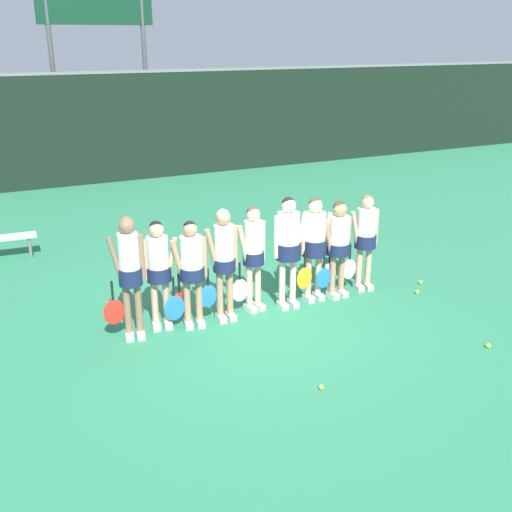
{
  "coord_description": "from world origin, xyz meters",
  "views": [
    {
      "loc": [
        -3.65,
        -7.69,
        4.05
      ],
      "look_at": [
        -0.02,
        -0.01,
        0.92
      ],
      "focal_mm": 42.0,
      "sensor_mm": 36.0,
      "label": 1
    }
  ],
  "objects_px": {
    "tennis_ball_6": "(169,302)",
    "tennis_ball_2": "(421,282)",
    "player_0": "(129,269)",
    "tennis_ball_0": "(417,292)",
    "tennis_ball_5": "(488,346)",
    "tennis_ball_7": "(321,387)",
    "player_4": "(253,251)",
    "scoreboard": "(96,19)",
    "player_8": "(365,235)",
    "player_5": "(289,243)",
    "player_1": "(159,267)",
    "player_6": "(315,240)",
    "player_7": "(338,241)",
    "tennis_ball_3": "(259,278)",
    "player_3": "(224,256)",
    "tennis_ball_4": "(179,287)",
    "player_2": "(191,266)"
  },
  "relations": [
    {
      "from": "tennis_ball_5",
      "to": "tennis_ball_6",
      "type": "height_order",
      "value": "tennis_ball_5"
    },
    {
      "from": "tennis_ball_6",
      "to": "tennis_ball_5",
      "type": "bearing_deg",
      "value": -43.02
    },
    {
      "from": "player_2",
      "to": "player_4",
      "type": "distance_m",
      "value": 1.05
    },
    {
      "from": "tennis_ball_2",
      "to": "player_0",
      "type": "bearing_deg",
      "value": 177.49
    },
    {
      "from": "player_7",
      "to": "tennis_ball_2",
      "type": "distance_m",
      "value": 1.86
    },
    {
      "from": "player_5",
      "to": "tennis_ball_5",
      "type": "distance_m",
      "value": 3.2
    },
    {
      "from": "tennis_ball_0",
      "to": "tennis_ball_3",
      "type": "xyz_separation_m",
      "value": [
        -2.13,
        1.68,
        0.0
      ]
    },
    {
      "from": "tennis_ball_6",
      "to": "tennis_ball_2",
      "type": "bearing_deg",
      "value": -14.76
    },
    {
      "from": "tennis_ball_7",
      "to": "player_6",
      "type": "bearing_deg",
      "value": 61.87
    },
    {
      "from": "player_3",
      "to": "player_4",
      "type": "distance_m",
      "value": 0.55
    },
    {
      "from": "player_5",
      "to": "tennis_ball_6",
      "type": "distance_m",
      "value": 2.16
    },
    {
      "from": "tennis_ball_6",
      "to": "player_6",
      "type": "bearing_deg",
      "value": -20.99
    },
    {
      "from": "tennis_ball_4",
      "to": "scoreboard",
      "type": "bearing_deg",
      "value": 84.45
    },
    {
      "from": "player_6",
      "to": "tennis_ball_2",
      "type": "distance_m",
      "value": 2.25
    },
    {
      "from": "player_0",
      "to": "player_6",
      "type": "xyz_separation_m",
      "value": [
        2.97,
        0.05,
        -0.03
      ]
    },
    {
      "from": "player_8",
      "to": "tennis_ball_6",
      "type": "bearing_deg",
      "value": 173.38
    },
    {
      "from": "tennis_ball_2",
      "to": "tennis_ball_6",
      "type": "bearing_deg",
      "value": 165.24
    },
    {
      "from": "scoreboard",
      "to": "player_3",
      "type": "xyz_separation_m",
      "value": [
        -0.69,
        -11.14,
        -3.49
      ]
    },
    {
      "from": "player_3",
      "to": "tennis_ball_3",
      "type": "height_order",
      "value": "player_3"
    },
    {
      "from": "player_0",
      "to": "player_6",
      "type": "distance_m",
      "value": 2.97
    },
    {
      "from": "player_1",
      "to": "tennis_ball_5",
      "type": "height_order",
      "value": "player_1"
    },
    {
      "from": "player_7",
      "to": "tennis_ball_7",
      "type": "distance_m",
      "value": 2.99
    },
    {
      "from": "scoreboard",
      "to": "player_8",
      "type": "height_order",
      "value": "scoreboard"
    },
    {
      "from": "tennis_ball_4",
      "to": "player_6",
      "type": "bearing_deg",
      "value": -36.14
    },
    {
      "from": "player_0",
      "to": "tennis_ball_0",
      "type": "relative_size",
      "value": 25.61
    },
    {
      "from": "player_7",
      "to": "tennis_ball_5",
      "type": "bearing_deg",
      "value": -73.85
    },
    {
      "from": "player_6",
      "to": "tennis_ball_5",
      "type": "height_order",
      "value": "player_6"
    },
    {
      "from": "tennis_ball_4",
      "to": "tennis_ball_6",
      "type": "height_order",
      "value": "tennis_ball_4"
    },
    {
      "from": "player_5",
      "to": "tennis_ball_3",
      "type": "distance_m",
      "value": 1.56
    },
    {
      "from": "tennis_ball_2",
      "to": "tennis_ball_3",
      "type": "xyz_separation_m",
      "value": [
        -2.46,
        1.37,
        0.0
      ]
    },
    {
      "from": "player_4",
      "to": "player_8",
      "type": "distance_m",
      "value": 2.03
    },
    {
      "from": "tennis_ball_0",
      "to": "player_4",
      "type": "bearing_deg",
      "value": 166.92
    },
    {
      "from": "scoreboard",
      "to": "tennis_ball_5",
      "type": "distance_m",
      "value": 14.43
    },
    {
      "from": "tennis_ball_4",
      "to": "player_4",
      "type": "bearing_deg",
      "value": -58.21
    },
    {
      "from": "player_6",
      "to": "tennis_ball_0",
      "type": "xyz_separation_m",
      "value": [
        1.68,
        -0.57,
        -0.98
      ]
    },
    {
      "from": "tennis_ball_6",
      "to": "tennis_ball_7",
      "type": "bearing_deg",
      "value": -74.07
    },
    {
      "from": "player_2",
      "to": "tennis_ball_7",
      "type": "relative_size",
      "value": 25.11
    },
    {
      "from": "player_1",
      "to": "player_3",
      "type": "distance_m",
      "value": 0.95
    },
    {
      "from": "tennis_ball_5",
      "to": "player_0",
      "type": "bearing_deg",
      "value": 150.88
    },
    {
      "from": "player_5",
      "to": "player_8",
      "type": "bearing_deg",
      "value": 4.45
    },
    {
      "from": "tennis_ball_5",
      "to": "tennis_ball_7",
      "type": "distance_m",
      "value": 2.62
    },
    {
      "from": "player_4",
      "to": "tennis_ball_6",
      "type": "bearing_deg",
      "value": 137.57
    },
    {
      "from": "tennis_ball_3",
      "to": "tennis_ball_6",
      "type": "relative_size",
      "value": 1.09
    },
    {
      "from": "scoreboard",
      "to": "player_5",
      "type": "height_order",
      "value": "scoreboard"
    },
    {
      "from": "tennis_ball_7",
      "to": "player_2",
      "type": "bearing_deg",
      "value": 109.76
    },
    {
      "from": "tennis_ball_5",
      "to": "tennis_ball_7",
      "type": "xyz_separation_m",
      "value": [
        -2.62,
        0.1,
        -0.0
      ]
    },
    {
      "from": "player_4",
      "to": "player_6",
      "type": "height_order",
      "value": "player_6"
    },
    {
      "from": "player_3",
      "to": "player_7",
      "type": "height_order",
      "value": "player_3"
    },
    {
      "from": "player_0",
      "to": "player_4",
      "type": "bearing_deg",
      "value": 12.77
    },
    {
      "from": "player_1",
      "to": "tennis_ball_5",
      "type": "xyz_separation_m",
      "value": [
        3.87,
        -2.55,
        -0.92
      ]
    }
  ]
}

